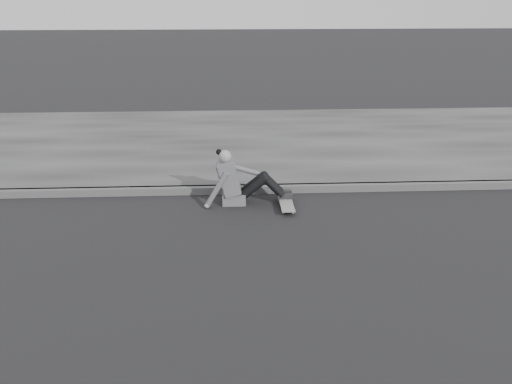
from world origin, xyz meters
TOP-DOWN VIEW (x-y plane):
  - ground at (0.00, 0.00)m, footprint 80.00×80.00m
  - curb at (0.00, 2.58)m, footprint 24.00×0.16m
  - sidewalk at (0.00, 5.60)m, footprint 24.00×6.00m
  - skateboard at (-0.86, 1.87)m, footprint 0.20×0.78m
  - seated_woman at (-1.59, 2.12)m, footprint 1.38×0.46m

SIDE VIEW (x-z plane):
  - ground at x=0.00m, z-range 0.00..0.00m
  - curb at x=0.00m, z-range 0.00..0.12m
  - sidewalk at x=0.00m, z-range 0.00..0.12m
  - skateboard at x=-0.86m, z-range 0.03..0.12m
  - seated_woman at x=-1.59m, z-range -0.08..0.80m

